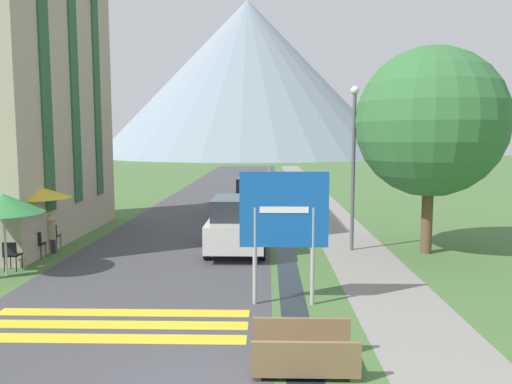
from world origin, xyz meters
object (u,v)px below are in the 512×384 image
cafe_umbrella_front_green (3,203)px  person_seated_near (14,241)px  parked_car_far (252,195)px  cafe_chair_far_right (52,234)px  person_seated_far (50,232)px  cafe_chair_near_left (11,253)px  footbridge (303,354)px  streetlamp (354,155)px  road_sign (284,219)px  cafe_umbrella_middle_yellow (35,192)px  parked_car_near (237,224)px  cafe_chair_middle (36,242)px  tree_by_path (431,122)px

cafe_umbrella_front_green → person_seated_near: cafe_umbrella_front_green is taller
parked_car_far → cafe_chair_far_right: 10.52m
cafe_chair_far_right → cafe_umbrella_front_green: 3.58m
cafe_umbrella_front_green → person_seated_far: 2.98m
parked_car_far → cafe_chair_near_left: size_ratio=5.35×
person_seated_near → footbridge: bearing=-39.1°
cafe_umbrella_front_green → streetlamp: bearing=18.5°
road_sign → cafe_chair_near_left: 8.18m
person_seated_near → streetlamp: (10.43, 2.06, 2.53)m
footbridge → cafe_umbrella_middle_yellow: cafe_umbrella_middle_yellow is taller
parked_car_far → cafe_umbrella_front_green: 13.20m
cafe_chair_near_left → cafe_chair_far_right: bearing=94.3°
cafe_umbrella_front_green → cafe_umbrella_middle_yellow: bearing=94.5°
cafe_chair_far_right → person_seated_near: person_seated_near is taller
person_seated_near → cafe_umbrella_middle_yellow: bearing=76.2°
parked_car_near → cafe_chair_far_right: (-6.28, 0.11, -0.40)m
cafe_umbrella_middle_yellow → streetlamp: 10.31m
road_sign → streetlamp: (2.48, 5.58, 1.25)m
road_sign → cafe_chair_far_right: road_sign is taller
footbridge → parked_car_far: bearing=94.6°
parked_car_far → cafe_umbrella_front_green: (-6.39, -11.49, 1.09)m
cafe_chair_middle → road_sign: bearing=-43.9°
tree_by_path → parked_car_near: bearing=178.3°
footbridge → person_seated_near: size_ratio=1.37×
footbridge → person_seated_far: size_ratio=1.35×
tree_by_path → parked_car_far: bearing=125.0°
footbridge → cafe_chair_near_left: bearing=143.6°
parked_car_near → cafe_umbrella_front_green: cafe_umbrella_front_green is taller
parked_car_near → tree_by_path: bearing=-1.7°
cafe_chair_far_right → streetlamp: streetlamp is taller
parked_car_far → cafe_chair_middle: bearing=-124.0°
cafe_chair_near_left → tree_by_path: tree_by_path is taller
person_seated_far → parked_car_far: bearing=54.3°
cafe_umbrella_front_green → tree_by_path: tree_by_path is taller
person_seated_near → parked_car_near: bearing=15.7°
cafe_umbrella_middle_yellow → tree_by_path: (12.55, 0.68, 2.19)m
person_seated_near → cafe_umbrella_front_green: bearing=-71.9°
streetlamp → person_seated_near: bearing=-168.8°
cafe_chair_far_right → cafe_chair_near_left: size_ratio=1.00×
road_sign → footbridge: road_sign is taller
cafe_umbrella_front_green → tree_by_path: size_ratio=0.34×
parked_car_far → cafe_chair_near_left: bearing=-120.3°
cafe_chair_far_right → tree_by_path: (12.50, -0.29, 3.74)m
cafe_chair_near_left → person_seated_far: size_ratio=0.67×
footbridge → cafe_chair_middle: (-7.81, 7.28, 0.29)m
tree_by_path → person_seated_far: bearing=-178.7°
road_sign → parked_car_near: bearing=104.4°
cafe_chair_far_right → cafe_chair_middle: bearing=-98.2°
cafe_umbrella_middle_yellow → streetlamp: size_ratio=0.41×
road_sign → cafe_chair_middle: 8.77m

